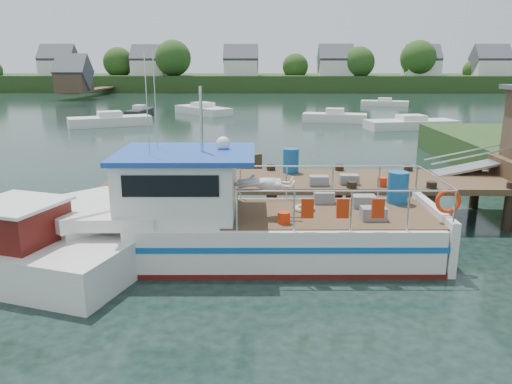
{
  "coord_description": "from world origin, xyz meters",
  "views": [
    {
      "loc": [
        -0.75,
        -16.54,
        5.22
      ],
      "look_at": [
        -1.0,
        -1.5,
        1.3
      ],
      "focal_mm": 35.0,
      "sensor_mm": 36.0,
      "label": 1
    }
  ],
  "objects_px": {
    "moored_e": "(140,113)",
    "moored_a": "(110,121)",
    "moored_d": "(203,110)",
    "moored_far": "(385,103)",
    "moored_rowboat": "(220,162)",
    "moored_c": "(411,124)",
    "dock": "(481,154)",
    "lobster_boat": "(232,221)",
    "moored_b": "(335,117)"
  },
  "relations": [
    {
      "from": "moored_e",
      "to": "moored_a",
      "type": "bearing_deg",
      "value": -98.31
    },
    {
      "from": "moored_d",
      "to": "moored_far",
      "type": "bearing_deg",
      "value": 16.33
    },
    {
      "from": "moored_rowboat",
      "to": "moored_c",
      "type": "height_order",
      "value": "moored_rowboat"
    },
    {
      "from": "dock",
      "to": "moored_c",
      "type": "xyz_separation_m",
      "value": [
        4.55,
        23.87,
        -1.82
      ]
    },
    {
      "from": "lobster_boat",
      "to": "moored_e",
      "type": "distance_m",
      "value": 37.98
    },
    {
      "from": "moored_rowboat",
      "to": "moored_e",
      "type": "relative_size",
      "value": 0.96
    },
    {
      "from": "moored_rowboat",
      "to": "moored_d",
      "type": "height_order",
      "value": "moored_d"
    },
    {
      "from": "moored_c",
      "to": "moored_d",
      "type": "relative_size",
      "value": 1.06
    },
    {
      "from": "moored_c",
      "to": "moored_e",
      "type": "relative_size",
      "value": 1.72
    },
    {
      "from": "moored_e",
      "to": "moored_rowboat",
      "type": "bearing_deg",
      "value": -70.32
    },
    {
      "from": "moored_a",
      "to": "moored_b",
      "type": "xyz_separation_m",
      "value": [
        19.34,
        2.96,
        0.0
      ]
    },
    {
      "from": "moored_far",
      "to": "dock",
      "type": "bearing_deg",
      "value": -99.02
    },
    {
      "from": "dock",
      "to": "moored_b",
      "type": "distance_m",
      "value": 28.5
    },
    {
      "from": "dock",
      "to": "moored_a",
      "type": "distance_m",
      "value": 32.61
    },
    {
      "from": "dock",
      "to": "lobster_boat",
      "type": "bearing_deg",
      "value": -156.4
    },
    {
      "from": "lobster_boat",
      "to": "moored_far",
      "type": "bearing_deg",
      "value": 71.26
    },
    {
      "from": "lobster_boat",
      "to": "moored_b",
      "type": "xyz_separation_m",
      "value": [
        7.17,
        31.98,
        -0.54
      ]
    },
    {
      "from": "moored_far",
      "to": "moored_e",
      "type": "bearing_deg",
      "value": -153.23
    },
    {
      "from": "moored_a",
      "to": "moored_e",
      "type": "bearing_deg",
      "value": 78.7
    },
    {
      "from": "moored_far",
      "to": "moored_e",
      "type": "distance_m",
      "value": 30.34
    },
    {
      "from": "moored_rowboat",
      "to": "moored_d",
      "type": "bearing_deg",
      "value": 94.72
    },
    {
      "from": "moored_b",
      "to": "moored_a",
      "type": "bearing_deg",
      "value": 164.29
    },
    {
      "from": "moored_e",
      "to": "dock",
      "type": "bearing_deg",
      "value": -61.39
    },
    {
      "from": "moored_a",
      "to": "moored_far",
      "type": "bearing_deg",
      "value": 31.25
    },
    {
      "from": "moored_far",
      "to": "moored_c",
      "type": "height_order",
      "value": "moored_c"
    },
    {
      "from": "moored_d",
      "to": "moored_e",
      "type": "xyz_separation_m",
      "value": [
        -5.92,
        -2.73,
        -0.02
      ]
    },
    {
      "from": "moored_e",
      "to": "moored_b",
      "type": "bearing_deg",
      "value": -15.13
    },
    {
      "from": "moored_far",
      "to": "moored_b",
      "type": "distance_m",
      "value": 19.7
    },
    {
      "from": "moored_rowboat",
      "to": "moored_d",
      "type": "xyz_separation_m",
      "value": [
        -4.17,
        27.77,
        0.01
      ]
    },
    {
      "from": "moored_b",
      "to": "moored_e",
      "type": "relative_size",
      "value": 1.35
    },
    {
      "from": "dock",
      "to": "moored_e",
      "type": "relative_size",
      "value": 3.81
    },
    {
      "from": "moored_far",
      "to": "moored_d",
      "type": "height_order",
      "value": "moored_d"
    },
    {
      "from": "lobster_boat",
      "to": "moored_b",
      "type": "relative_size",
      "value": 1.97
    },
    {
      "from": "dock",
      "to": "moored_far",
      "type": "distance_m",
      "value": 46.82
    },
    {
      "from": "moored_d",
      "to": "lobster_boat",
      "type": "bearing_deg",
      "value": -92.47
    },
    {
      "from": "lobster_boat",
      "to": "moored_far",
      "type": "distance_m",
      "value": 52.15
    },
    {
      "from": "dock",
      "to": "moored_a",
      "type": "bearing_deg",
      "value": 128.55
    },
    {
      "from": "moored_rowboat",
      "to": "moored_a",
      "type": "distance_m",
      "value": 20.88
    },
    {
      "from": "dock",
      "to": "moored_b",
      "type": "relative_size",
      "value": 2.82
    },
    {
      "from": "moored_far",
      "to": "moored_b",
      "type": "xyz_separation_m",
      "value": [
        -8.61,
        -17.72,
        0.1
      ]
    },
    {
      "from": "lobster_boat",
      "to": "moored_c",
      "type": "bearing_deg",
      "value": 64.06
    },
    {
      "from": "dock",
      "to": "moored_b",
      "type": "bearing_deg",
      "value": 91.92
    },
    {
      "from": "moored_far",
      "to": "moored_e",
      "type": "xyz_separation_m",
      "value": [
        -27.18,
        -13.48,
        0.07
      ]
    },
    {
      "from": "dock",
      "to": "moored_d",
      "type": "height_order",
      "value": "dock"
    },
    {
      "from": "lobster_boat",
      "to": "moored_a",
      "type": "height_order",
      "value": "lobster_boat"
    },
    {
      "from": "moored_a",
      "to": "moored_b",
      "type": "height_order",
      "value": "moored_b"
    },
    {
      "from": "lobster_boat",
      "to": "moored_e",
      "type": "bearing_deg",
      "value": 106.35
    },
    {
      "from": "moored_far",
      "to": "moored_a",
      "type": "bearing_deg",
      "value": -143.11
    },
    {
      "from": "dock",
      "to": "moored_far",
      "type": "bearing_deg",
      "value": 80.59
    },
    {
      "from": "lobster_boat",
      "to": "moored_c",
      "type": "relative_size",
      "value": 1.54
    }
  ]
}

